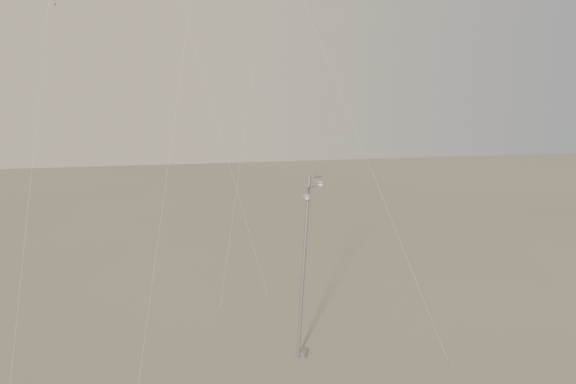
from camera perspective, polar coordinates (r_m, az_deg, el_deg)
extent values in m
cylinder|color=#94979C|center=(31.68, 1.54, -16.09)|extent=(0.44, 0.44, 0.30)
cylinder|color=#94979C|center=(29.80, 1.58, -7.82)|extent=(0.75, 0.18, 9.91)
cylinder|color=#94979C|center=(28.73, 2.75, 1.76)|extent=(0.14, 0.14, 0.18)
cylinder|color=#94979C|center=(28.95, 3.05, 1.53)|extent=(0.44, 0.36, 0.07)
cylinder|color=#94979C|center=(29.17, 3.35, 1.30)|extent=(0.06, 0.06, 0.30)
ellipsoid|color=#ABABA6|center=(29.19, 3.34, 1.01)|extent=(0.52, 0.52, 0.18)
cylinder|color=#94979C|center=(28.60, 2.35, 0.51)|extent=(0.52, 0.41, 0.07)
cylinder|color=#94979C|center=(28.41, 1.96, 0.03)|extent=(0.06, 0.06, 0.40)
ellipsoid|color=#ABABA6|center=(28.45, 1.96, -0.37)|extent=(0.52, 0.52, 0.18)
cylinder|color=beige|center=(32.00, -11.71, 5.42)|extent=(4.16, 12.35, 23.09)
cylinder|color=beige|center=(38.72, -2.60, 18.35)|extent=(7.16, 7.19, 39.01)
cylinder|color=#94979C|center=(37.33, -7.00, -12.01)|extent=(0.06, 0.06, 0.10)
cylinder|color=beige|center=(29.92, -24.66, 1.23)|extent=(2.48, 4.91, 19.94)
cylinder|color=beige|center=(33.58, 7.58, 4.48)|extent=(5.76, 12.75, 21.56)
cylinder|color=#94979C|center=(32.15, 16.00, -16.31)|extent=(0.06, 0.06, 0.10)
cylinder|color=beige|center=(39.31, -8.82, 12.31)|extent=(7.95, 6.72, 31.06)
cylinder|color=#94979C|center=(39.17, -1.99, -10.80)|extent=(0.06, 0.06, 0.10)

